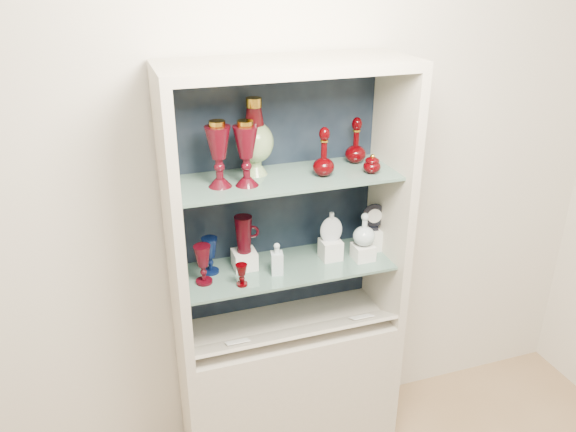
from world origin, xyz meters
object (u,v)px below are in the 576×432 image
object	(u,v)px
cameo_medallion	(374,217)
clear_square_bottle	(277,258)
ruby_pitcher	(244,234)
ruby_goblet_small	(242,275)
pedestal_lamp_left	(219,154)
enamel_urn	(255,137)
cobalt_goblet	(210,255)
clear_round_decanter	(364,230)
pedestal_lamp_right	(246,154)
ruby_decanter_a	(324,149)
ruby_decanter_b	(356,139)
lidded_bowl	(372,163)
ruby_goblet_tall	(203,265)
flat_flask	(331,226)

from	to	relation	value
cameo_medallion	clear_square_bottle	bearing A→B (deg)	-158.91
ruby_pitcher	clear_square_bottle	world-z (taller)	ruby_pitcher
ruby_goblet_small	cameo_medallion	bearing A→B (deg)	10.56
cameo_medallion	pedestal_lamp_left	bearing A→B (deg)	-163.92
clear_square_bottle	ruby_goblet_small	bearing A→B (deg)	-164.37
enamel_urn	cobalt_goblet	xyz separation A→B (m)	(-0.22, -0.02, -0.50)
cobalt_goblet	ruby_goblet_small	bearing A→B (deg)	-55.42
clear_round_decanter	pedestal_lamp_right	bearing A→B (deg)	179.50
ruby_decanter_a	clear_round_decanter	world-z (taller)	ruby_decanter_a
clear_round_decanter	pedestal_lamp_left	bearing A→B (deg)	177.67
pedestal_lamp_right	ruby_decanter_b	size ratio (longest dim) A/B	1.21
lidded_bowl	clear_round_decanter	world-z (taller)	lidded_bowl
cameo_medallion	ruby_goblet_tall	bearing A→B (deg)	-163.99
pedestal_lamp_right	clear_square_bottle	world-z (taller)	pedestal_lamp_right
lidded_bowl	cobalt_goblet	world-z (taller)	lidded_bowl
cobalt_goblet	clear_round_decanter	distance (m)	0.68
ruby_decanter_b	ruby_goblet_tall	bearing A→B (deg)	-172.11
ruby_decanter_b	pedestal_lamp_right	bearing A→B (deg)	-167.54
pedestal_lamp_left	ruby_decanter_b	size ratio (longest dim) A/B	1.22
enamel_urn	lidded_bowl	size ratio (longest dim) A/B	3.80
ruby_goblet_small	flat_flask	xyz separation A→B (m)	(0.44, 0.10, 0.11)
ruby_goblet_small	clear_round_decanter	size ratio (longest dim) A/B	0.66
pedestal_lamp_right	clear_round_decanter	distance (m)	0.66
ruby_decanter_b	pedestal_lamp_left	bearing A→B (deg)	-171.43
cobalt_goblet	ruby_pitcher	world-z (taller)	ruby_pitcher
flat_flask	ruby_decanter_a	bearing A→B (deg)	-136.30
cobalt_goblet	cameo_medallion	size ratio (longest dim) A/B	1.25
cobalt_goblet	clear_round_decanter	bearing A→B (deg)	-8.14
pedestal_lamp_right	cobalt_goblet	distance (m)	0.50
ruby_decanter_b	lidded_bowl	bearing A→B (deg)	-86.06
ruby_decanter_b	clear_square_bottle	size ratio (longest dim) A/B	1.47
pedestal_lamp_right	cameo_medallion	distance (m)	0.72
enamel_urn	flat_flask	bearing A→B (deg)	-11.70
clear_round_decanter	cameo_medallion	world-z (taller)	cameo_medallion
enamel_urn	clear_round_decanter	bearing A→B (deg)	-14.51
enamel_urn	cobalt_goblet	size ratio (longest dim) A/B	1.93
enamel_urn	ruby_decanter_a	distance (m)	0.29
ruby_goblet_small	clear_square_bottle	world-z (taller)	clear_square_bottle
enamel_urn	ruby_goblet_tall	size ratio (longest dim) A/B	1.84
ruby_pitcher	cameo_medallion	distance (m)	0.61
cobalt_goblet	enamel_urn	bearing A→B (deg)	5.91
ruby_pitcher	pedestal_lamp_left	bearing A→B (deg)	-140.33
pedestal_lamp_left	ruby_decanter_b	bearing A→B (deg)	8.57
cobalt_goblet	clear_round_decanter	world-z (taller)	clear_round_decanter
pedestal_lamp_right	cameo_medallion	xyz separation A→B (m)	(0.61, 0.07, -0.38)
flat_flask	ruby_decanter_b	bearing A→B (deg)	36.09
pedestal_lamp_right	enamel_urn	world-z (taller)	enamel_urn
ruby_decanter_a	lidded_bowl	distance (m)	0.22
ruby_goblet_small	clear_square_bottle	size ratio (longest dim) A/B	0.67
ruby_decanter_b	ruby_pitcher	distance (m)	0.64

